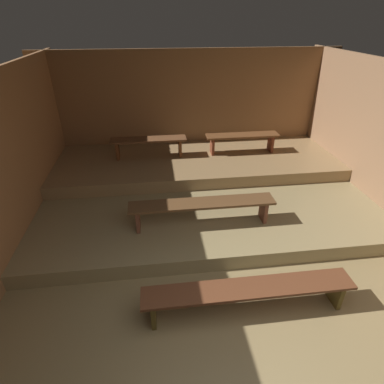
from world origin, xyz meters
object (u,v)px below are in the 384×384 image
Objects in this scene: bench_floor_center at (249,291)px; bench_middle_left at (149,143)px; bench_lower_center at (202,206)px; bench_middle_right at (242,138)px.

bench_floor_center is 1.59× the size of bench_middle_left.
bench_lower_center is (-0.30, 1.40, 0.22)m from bench_floor_center.
bench_floor_center is 1.45m from bench_lower_center.
bench_middle_left is at bearing 109.79° from bench_lower_center.
bench_lower_center is at bearing -70.21° from bench_middle_left.
bench_middle_right reaches higher than bench_lower_center.
bench_lower_center is at bearing -118.87° from bench_middle_right.
bench_middle_left is (-1.03, 3.45, 0.43)m from bench_floor_center.
bench_middle_right is at bearing 61.13° from bench_lower_center.
bench_lower_center is 1.43× the size of bench_middle_left.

